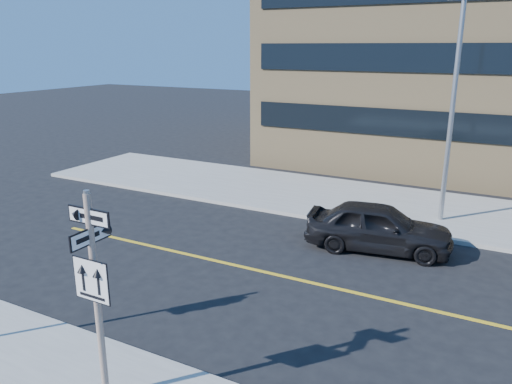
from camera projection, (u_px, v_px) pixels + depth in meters
The scene contains 5 objects.
ground at pixel (185, 338), 11.56m from camera, with size 120.00×120.00×0.00m, color black.
sign_pole at pixel (95, 287), 8.75m from camera, with size 0.92×0.92×4.06m.
parked_car_a at pixel (378, 227), 16.39m from camera, with size 4.71×1.89×1.60m, color black.
streetlight_a at pixel (453, 98), 17.54m from camera, with size 0.55×2.25×8.00m.
building_brick at pixel (457, 2), 29.32m from camera, with size 18.00×18.00×18.00m, color tan.
Camera 1 is at (6.21, -8.19, 6.50)m, focal length 35.00 mm.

